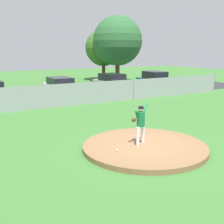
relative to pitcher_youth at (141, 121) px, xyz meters
The scene contains 12 objects.
ground_plane 5.94m from the pitcher_youth, 89.00° to the left, with size 80.00×80.00×0.00m, color #386B2D.
asphalt_strip 14.37m from the pitcher_youth, 89.60° to the left, with size 44.00×7.00×0.01m, color #2B2B2D.
pitchers_mound 1.07m from the pitcher_youth, 60.32° to the right, with size 4.99×4.99×0.20m, color brown.
pitcher_youth is the anchor object (origin of this frame).
baseball 1.58m from the pitcher_youth, 166.38° to the right, with size 0.07×0.07×0.07m, color white.
chainlink_fence 9.83m from the pitcher_youth, 89.41° to the left, with size 30.40×0.07×1.71m.
parked_car_white 14.75m from the pitcher_youth, 83.00° to the left, with size 1.95×4.42×1.58m.
parked_car_silver 15.63m from the pitcher_youth, 64.85° to the left, with size 2.11×4.26×1.73m.
parked_car_teal 18.09m from the pitcher_youth, 50.67° to the left, with size 1.93×4.23×1.78m.
traffic_cone_orange 13.94m from the pitcher_youth, 96.86° to the left, with size 0.40×0.40×0.55m.
tree_broad_left 26.45m from the pitcher_youth, 65.49° to the left, with size 4.59×4.59×6.41m.
tree_tall_centre 24.06m from the pitcher_youth, 61.82° to the left, with size 5.80×5.80×7.80m.
Camera 1 is at (-6.58, -9.02, 3.97)m, focal length 46.43 mm.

